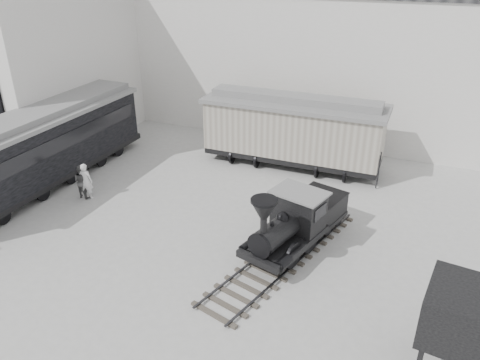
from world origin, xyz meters
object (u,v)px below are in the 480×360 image
at_px(boxcar, 293,129).
at_px(coal_hopper, 475,325).
at_px(visitor_a, 86,181).
at_px(passenger_coach, 43,148).
at_px(locomotive, 294,225).
at_px(visitor_b, 82,181).

distance_m(boxcar, coal_hopper, 13.95).
relative_size(visitor_a, coal_hopper, 0.64).
distance_m(passenger_coach, visitor_a, 2.91).
height_order(locomotive, boxcar, boxcar).
height_order(passenger_coach, visitor_b, passenger_coach).
relative_size(locomotive, boxcar, 0.91).
xyz_separation_m(passenger_coach, visitor_a, (2.69, -0.45, -1.03)).
distance_m(visitor_b, coal_hopper, 16.47).
relative_size(passenger_coach, visitor_b, 8.04).
xyz_separation_m(passenger_coach, visitor_b, (2.44, -0.42, -1.09)).
distance_m(passenger_coach, coal_hopper, 18.92).
xyz_separation_m(locomotive, passenger_coach, (-12.48, 0.72, 0.81)).
height_order(boxcar, visitor_a, boxcar).
xyz_separation_m(boxcar, visitor_b, (-7.70, -7.12, -1.18)).
distance_m(boxcar, passenger_coach, 12.15).
bearing_deg(visitor_a, visitor_b, -20.61).
bearing_deg(boxcar, coal_hopper, -54.79).
distance_m(locomotive, boxcar, 7.83).
xyz_separation_m(locomotive, visitor_a, (-9.80, 0.27, -0.22)).
xyz_separation_m(boxcar, passenger_coach, (-10.14, -6.70, -0.09)).
distance_m(visitor_a, coal_hopper, 16.23).
height_order(locomotive, visitor_a, locomotive).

